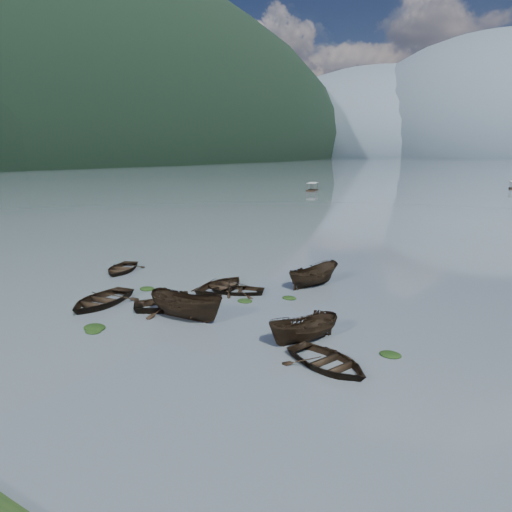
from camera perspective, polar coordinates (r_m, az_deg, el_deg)
The scene contains 21 objects.
ground_plane at distance 26.25m, azimuth -14.15°, elevation -9.24°, with size 2400.00×2400.00×0.00m, color #545F69.
haze_mtn_a at distance 957.89m, azimuth 15.32°, elevation 11.82°, with size 520.00×520.00×280.00m, color #475666.
haze_mtn_b at distance 920.02m, azimuth 27.52°, elevation 10.82°, with size 520.00×520.00×340.00m, color #475666.
rowboat_0 at distance 31.54m, azimuth -18.80°, elevation -5.77°, with size 3.59×5.03×1.04m, color black.
rowboat_1 at distance 29.62m, azimuth -10.18°, elevation -6.47°, with size 3.54×4.95×1.03m, color black.
rowboat_2 at distance 27.74m, azimuth -8.60°, elevation -7.76°, with size 1.90×5.05×1.95m, color black.
rowboat_3 at distance 33.19m, azimuth -4.25°, elevation -4.18°, with size 3.36×4.71×0.98m, color black.
rowboat_4 at distance 21.97m, azimuth 8.92°, elevation -13.51°, with size 3.13×4.39×0.91m, color black.
rowboat_5 at distance 24.44m, azimuth 5.98°, elevation -10.60°, with size 1.59×4.23×1.64m, color black.
rowboat_6 at distance 39.60m, azimuth -16.44°, elevation -1.86°, with size 3.12×4.37×0.91m, color black.
rowboat_7 at distance 32.36m, azimuth -2.42°, elevation -4.60°, with size 2.75×3.85×0.80m, color black.
rowboat_8 at distance 34.30m, azimuth 7.18°, elevation -3.68°, with size 1.78×4.72×1.82m, color black.
weed_clump_0 at distance 27.07m, azimuth -19.67°, elevation -8.93°, with size 0.98×0.80×0.21m, color black.
weed_clump_1 at distance 28.82m, azimuth -8.90°, elevation -6.97°, with size 0.91×0.72×0.20m, color black.
weed_clump_2 at distance 27.48m, azimuth -19.52°, elevation -8.59°, with size 1.34×1.07×0.29m, color black.
weed_clump_3 at distance 30.45m, azimuth -1.41°, elevation -5.73°, with size 1.02×0.86×0.23m, color black.
weed_clump_4 at distance 23.71m, azimuth 16.44°, elevation -11.85°, with size 1.08×0.86×0.22m, color black.
weed_clump_5 at distance 33.97m, azimuth -13.45°, elevation -4.10°, with size 1.15×0.93×0.24m, color black.
weed_clump_6 at distance 31.71m, azimuth -6.25°, elevation -5.04°, with size 1.06×0.88×0.22m, color black.
weed_clump_7 at distance 31.12m, azimuth 4.19°, elevation -5.34°, with size 0.99×0.80×0.22m, color black.
pontoon_left at distance 119.39m, azimuth 7.07°, elevation 8.09°, with size 2.17×5.21×2.00m, color black, non-canonical shape.
Camera 1 is at (17.81, -16.67, 9.69)m, focal length 32.00 mm.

